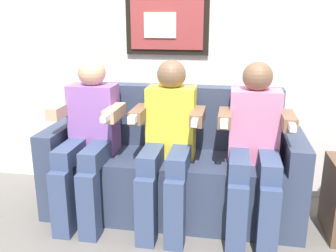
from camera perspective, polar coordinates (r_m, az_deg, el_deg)
name	(u,v)px	position (r m, az deg, el deg)	size (l,w,h in m)	color
ground_plane	(164,234)	(2.56, -0.61, -16.19)	(5.44, 5.44, 0.00)	#66605B
back_wall_assembly	(182,27)	(2.91, 2.13, 14.84)	(4.18, 0.10, 2.60)	silver
couch	(172,171)	(2.70, 0.66, -6.90)	(1.78, 0.58, 0.90)	#333D56
person_on_left	(89,135)	(2.59, -12.05, -1.36)	(0.46, 0.56, 1.11)	#8C59A5
person_in_middle	(168,139)	(2.44, 0.03, -2.07)	(0.46, 0.56, 1.11)	yellow
person_on_right	(254,144)	(2.41, 13.06, -2.74)	(0.46, 0.56, 1.11)	pink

